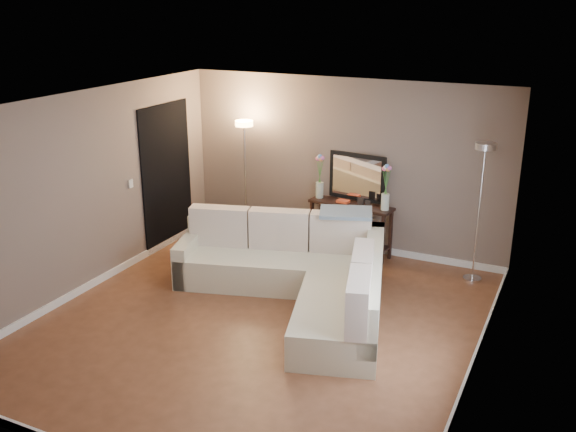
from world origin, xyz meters
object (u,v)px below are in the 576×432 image
at_px(sectional_sofa, 302,273).
at_px(floor_lamp_lit, 245,156).
at_px(console_table, 346,225).
at_px(floor_lamp_unlit, 482,185).

height_order(sectional_sofa, floor_lamp_lit, floor_lamp_lit).
xyz_separation_m(console_table, floor_lamp_unlit, (1.94, -0.19, 0.91)).
bearing_deg(sectional_sofa, floor_lamp_unlit, 39.06).
height_order(console_table, floor_lamp_unlit, floor_lamp_unlit).
distance_m(sectional_sofa, console_table, 1.72).
bearing_deg(floor_lamp_unlit, sectional_sofa, -140.94).
bearing_deg(sectional_sofa, floor_lamp_lit, 136.69).
distance_m(console_table, floor_lamp_unlit, 2.15).
bearing_deg(console_table, sectional_sofa, -88.13).
bearing_deg(console_table, floor_lamp_lit, -176.40).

